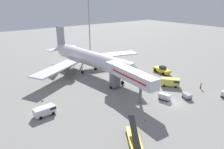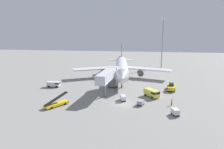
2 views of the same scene
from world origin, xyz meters
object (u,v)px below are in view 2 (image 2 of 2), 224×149
service_van_near_left (152,93)px  safety_cone_bravo (84,102)px  baggage_cart_rear_left (123,98)px  baggage_cart_far_left (175,112)px  baggage_cart_mid_right (141,102)px  ground_crew_worker_foreground (172,102)px  jet_bridge (109,75)px  belt_loader_truck (56,103)px  apron_light_mast (163,34)px  pushback_tug (171,87)px  airplane_at_gate (122,67)px  service_van_mid_left (54,84)px  safety_cone_alpha (65,82)px

service_van_near_left → safety_cone_bravo: size_ratio=10.42×
baggage_cart_rear_left → safety_cone_bravo: bearing=-159.6°
service_van_near_left → baggage_cart_far_left: (5.12, -13.11, -0.45)m
baggage_cart_mid_right → ground_crew_worker_foreground: ground_crew_worker_foreground is taller
jet_bridge → service_van_near_left: 14.76m
baggage_cart_mid_right → safety_cone_bravo: 15.65m
belt_loader_truck → ground_crew_worker_foreground: (30.33, 5.62, 0.21)m
baggage_cart_mid_right → apron_light_mast: (9.86, 61.93, 17.63)m
ground_crew_worker_foreground → apron_light_mast: bearing=88.5°
pushback_tug → service_van_near_left: bearing=-127.3°
baggage_cart_rear_left → ground_crew_worker_foreground: ground_crew_worker_foreground is taller
service_van_near_left → pushback_tug: bearing=52.7°
jet_bridge → baggage_cart_far_left: 25.35m
pushback_tug → airplane_at_gate: bearing=140.7°
baggage_cart_rear_left → baggage_cart_far_left: size_ratio=1.18×
service_van_mid_left → apron_light_mast: 65.54m
belt_loader_truck → apron_light_mast: apron_light_mast is taller
airplane_at_gate → service_van_near_left: 27.12m
jet_bridge → apron_light_mast: 56.71m
airplane_at_gate → safety_cone_alpha: bearing=-151.4°
baggage_cart_mid_right → belt_loader_truck: bearing=-168.8°
pushback_tug → belt_loader_truck: 38.08m
baggage_cart_far_left → ground_crew_worker_foreground: 6.82m
jet_bridge → belt_loader_truck: 19.48m
baggage_cart_far_left → apron_light_mast: (1.57, 67.51, 17.52)m
airplane_at_gate → safety_cone_bravo: bearing=-101.9°
pushback_tug → ground_crew_worker_foreground: size_ratio=3.57×
jet_bridge → safety_cone_alpha: 21.79m
pushback_tug → safety_cone_bravo: size_ratio=12.97×
service_van_near_left → safety_cone_bravo: service_van_near_left is taller
pushback_tug → baggage_cart_far_left: bearing=-94.1°
baggage_cart_rear_left → baggage_cart_far_left: 15.88m
jet_bridge → baggage_cart_mid_right: bearing=-45.0°
baggage_cart_rear_left → airplane_at_gate: bearing=97.3°
jet_bridge → service_van_near_left: bearing=-12.6°
airplane_at_gate → belt_loader_truck: bearing=-110.3°
baggage_cart_far_left → airplane_at_gate: bearing=114.7°
airplane_at_gate → baggage_cart_rear_left: (3.68, -28.66, -4.01)m
baggage_cart_mid_right → ground_crew_worker_foreground: size_ratio=1.37×
jet_bridge → safety_cone_bravo: size_ratio=34.75×
belt_loader_truck → ground_crew_worker_foreground: bearing=10.5°
airplane_at_gate → baggage_cart_far_left: (17.07, -37.19, -4.03)m
ground_crew_worker_foreground → jet_bridge: bearing=153.6°
airplane_at_gate → ground_crew_worker_foreground: bearing=-60.7°
baggage_cart_mid_right → jet_bridge: bearing=135.0°
jet_bridge → baggage_cart_mid_right: (10.62, -10.63, -4.82)m
service_van_mid_left → jet_bridge: bearing=-8.7°
safety_cone_alpha → airplane_at_gate: bearing=28.6°
pushback_tug → service_van_mid_left: (-40.94, -2.58, -0.05)m
belt_loader_truck → baggage_cart_far_left: size_ratio=2.79×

